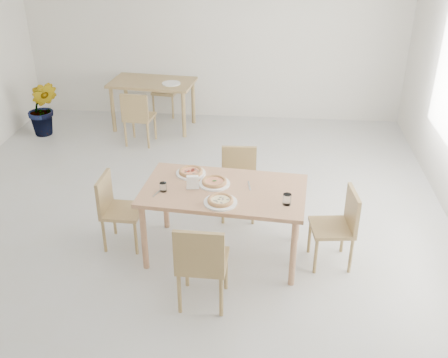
# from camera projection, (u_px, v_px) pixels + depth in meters

# --- Properties ---
(main_table) EXTENTS (1.62, 1.01, 0.75)m
(main_table) POSITION_uv_depth(u_px,v_px,m) (224.00, 196.00, 5.04)
(main_table) COLOR tan
(main_table) RESTS_ON ground
(chair_south) EXTENTS (0.43, 0.43, 0.86)m
(chair_south) POSITION_uv_depth(u_px,v_px,m) (201.00, 261.00, 4.43)
(chair_south) COLOR #A58452
(chair_south) RESTS_ON ground
(chair_north) EXTENTS (0.41, 0.41, 0.78)m
(chair_north) POSITION_uv_depth(u_px,v_px,m) (239.00, 177.00, 5.85)
(chair_north) COLOR #A58452
(chair_north) RESTS_ON ground
(chair_west) EXTENTS (0.40, 0.40, 0.78)m
(chair_west) POSITION_uv_depth(u_px,v_px,m) (115.00, 206.00, 5.30)
(chair_west) COLOR #A58452
(chair_west) RESTS_ON ground
(chair_east) EXTENTS (0.44, 0.44, 0.79)m
(chair_east) POSITION_uv_depth(u_px,v_px,m) (340.00, 223.00, 5.01)
(chair_east) COLOR #A58452
(chair_east) RESTS_ON ground
(plate_margherita) EXTENTS (0.30, 0.30, 0.02)m
(plate_margherita) POSITION_uv_depth(u_px,v_px,m) (214.00, 184.00, 5.08)
(plate_margherita) COLOR white
(plate_margherita) RESTS_ON main_table
(plate_mushroom) EXTENTS (0.31, 0.31, 0.02)m
(plate_mushroom) POSITION_uv_depth(u_px,v_px,m) (220.00, 202.00, 4.76)
(plate_mushroom) COLOR white
(plate_mushroom) RESTS_ON main_table
(plate_pepperoni) EXTENTS (0.30, 0.30, 0.02)m
(plate_pepperoni) POSITION_uv_depth(u_px,v_px,m) (191.00, 173.00, 5.27)
(plate_pepperoni) COLOR white
(plate_pepperoni) RESTS_ON main_table
(pizza_margherita) EXTENTS (0.26, 0.26, 0.03)m
(pizza_margherita) POSITION_uv_depth(u_px,v_px,m) (214.00, 182.00, 5.07)
(pizza_margherita) COLOR #E7AC6C
(pizza_margherita) RESTS_ON plate_margherita
(pizza_mushroom) EXTENTS (0.31, 0.31, 0.03)m
(pizza_mushroom) POSITION_uv_depth(u_px,v_px,m) (220.00, 200.00, 4.75)
(pizza_mushroom) COLOR #E7AC6C
(pizza_mushroom) RESTS_ON plate_mushroom
(pizza_pepperoni) EXTENTS (0.31, 0.31, 0.03)m
(pizza_pepperoni) POSITION_uv_depth(u_px,v_px,m) (191.00, 171.00, 5.26)
(pizza_pepperoni) COLOR #E7AC6C
(pizza_pepperoni) RESTS_ON plate_pepperoni
(tumbler_a) EXTENTS (0.08, 0.08, 0.10)m
(tumbler_a) POSITION_uv_depth(u_px,v_px,m) (287.00, 199.00, 4.73)
(tumbler_a) COLOR white
(tumbler_a) RESTS_ON main_table
(tumbler_b) EXTENTS (0.07, 0.07, 0.09)m
(tumbler_b) POSITION_uv_depth(u_px,v_px,m) (163.00, 187.00, 4.95)
(tumbler_b) COLOR white
(tumbler_b) RESTS_ON main_table
(napkin_holder) EXTENTS (0.13, 0.08, 0.14)m
(napkin_holder) POSITION_uv_depth(u_px,v_px,m) (193.00, 183.00, 4.97)
(napkin_holder) COLOR silver
(napkin_holder) RESTS_ON main_table
(fork_a) EXTENTS (0.06, 0.16, 0.01)m
(fork_a) POSITION_uv_depth(u_px,v_px,m) (157.00, 193.00, 4.93)
(fork_a) COLOR silver
(fork_a) RESTS_ON main_table
(fork_b) EXTENTS (0.05, 0.19, 0.01)m
(fork_b) POSITION_uv_depth(u_px,v_px,m) (249.00, 186.00, 5.05)
(fork_b) COLOR silver
(fork_b) RESTS_ON main_table
(second_table) EXTENTS (1.33, 0.84, 0.75)m
(second_table) POSITION_uv_depth(u_px,v_px,m) (153.00, 88.00, 8.04)
(second_table) COLOR #A58452
(second_table) RESTS_ON ground
(chair_back_s) EXTENTS (0.43, 0.43, 0.81)m
(chair_back_s) POSITION_uv_depth(u_px,v_px,m) (137.00, 115.00, 7.51)
(chair_back_s) COLOR #A58452
(chair_back_s) RESTS_ON ground
(chair_back_n) EXTENTS (0.44, 0.44, 0.79)m
(chair_back_n) POSITION_uv_depth(u_px,v_px,m) (167.00, 87.00, 8.69)
(chair_back_n) COLOR #A58452
(chair_back_n) RESTS_ON ground
(plate_empty) EXTENTS (0.28, 0.28, 0.02)m
(plate_empty) POSITION_uv_depth(u_px,v_px,m) (171.00, 83.00, 7.86)
(plate_empty) COLOR white
(plate_empty) RESTS_ON second_table
(potted_plant) EXTENTS (0.52, 0.44, 0.85)m
(potted_plant) POSITION_uv_depth(u_px,v_px,m) (43.00, 108.00, 7.87)
(potted_plant) COLOR #306A1F
(potted_plant) RESTS_ON ground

